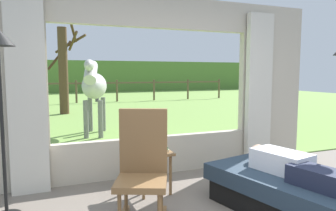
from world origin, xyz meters
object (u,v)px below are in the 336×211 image
(recliner_sofa, at_px, (290,194))
(potted_plant, at_px, (145,136))
(book_stack, at_px, (161,149))
(reclining_person, at_px, (295,167))
(horse, at_px, (94,87))
(rocking_chair, at_px, (143,168))
(pasture_tree, at_px, (64,68))
(side_table, at_px, (152,158))

(recliner_sofa, bearing_deg, potted_plant, 123.06)
(recliner_sofa, bearing_deg, book_stack, 121.81)
(reclining_person, xyz_separation_m, book_stack, (-1.04, 1.11, 0.03))
(potted_plant, bearing_deg, horse, 90.53)
(rocking_chair, height_order, pasture_tree, pasture_tree)
(reclining_person, xyz_separation_m, horse, (-1.24, 4.97, 0.63))
(recliner_sofa, relative_size, pasture_tree, 0.54)
(book_stack, height_order, pasture_tree, pasture_tree)
(recliner_sofa, relative_size, side_table, 3.57)
(potted_plant, height_order, book_stack, potted_plant)
(recliner_sofa, bearing_deg, side_table, 122.60)
(pasture_tree, bearing_deg, rocking_chair, -88.98)
(reclining_person, distance_m, horse, 5.16)
(reclining_person, distance_m, book_stack, 1.52)
(reclining_person, xyz_separation_m, side_table, (-1.13, 1.17, -0.10))
(rocking_chair, distance_m, horse, 4.55)
(rocking_chair, xyz_separation_m, potted_plant, (0.26, 0.75, 0.16))
(reclining_person, relative_size, book_stack, 7.43)
(rocking_chair, bearing_deg, book_stack, 79.65)
(rocking_chair, relative_size, book_stack, 5.82)
(rocking_chair, distance_m, pasture_tree, 8.90)
(recliner_sofa, height_order, potted_plant, potted_plant)
(recliner_sofa, xyz_separation_m, side_table, (-1.13, 1.12, 0.21))
(side_table, bearing_deg, recliner_sofa, -44.79)
(potted_plant, bearing_deg, recliner_sofa, -44.32)
(potted_plant, xyz_separation_m, horse, (-0.03, 3.74, 0.45))
(recliner_sofa, height_order, book_stack, book_stack)
(book_stack, relative_size, pasture_tree, 0.06)
(book_stack, bearing_deg, pasture_tree, 94.08)
(rocking_chair, bearing_deg, horse, 110.60)
(recliner_sofa, distance_m, horse, 5.16)
(potted_plant, bearing_deg, side_table, -36.87)
(book_stack, bearing_deg, recliner_sofa, -45.57)
(reclining_person, bearing_deg, rocking_chair, 149.56)
(book_stack, xyz_separation_m, horse, (-0.20, 3.86, 0.60))
(potted_plant, height_order, pasture_tree, pasture_tree)
(book_stack, bearing_deg, side_table, 146.66)
(recliner_sofa, height_order, reclining_person, reclining_person)
(rocking_chair, bearing_deg, reclining_person, 5.67)
(horse, xyz_separation_m, pasture_tree, (-0.38, 4.33, 0.50))
(side_table, relative_size, pasture_tree, 0.15)
(side_table, distance_m, pasture_tree, 8.24)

